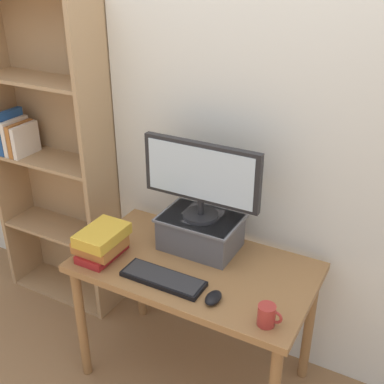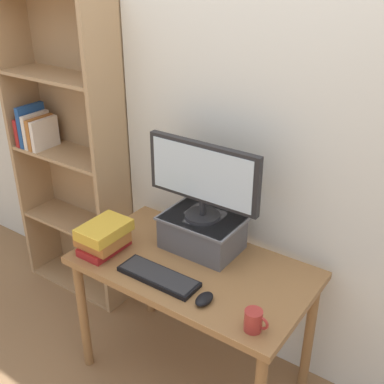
{
  "view_description": "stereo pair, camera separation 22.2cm",
  "coord_description": "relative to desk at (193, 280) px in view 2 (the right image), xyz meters",
  "views": [
    {
      "loc": [
        0.9,
        -1.68,
        2.08
      ],
      "look_at": [
        -0.05,
        0.06,
        1.08
      ],
      "focal_mm": 45.0,
      "sensor_mm": 36.0,
      "label": 1
    },
    {
      "loc": [
        1.09,
        -1.57,
        2.08
      ],
      "look_at": [
        -0.05,
        0.06,
        1.08
      ],
      "focal_mm": 45.0,
      "sensor_mm": 36.0,
      "label": 2
    }
  ],
  "objects": [
    {
      "name": "desk",
      "position": [
        0.0,
        0.0,
        0.0
      ],
      "size": [
        1.14,
        0.64,
        0.73
      ],
      "color": "olive",
      "rests_on": "ground_plane"
    },
    {
      "name": "coffee_mug",
      "position": [
        0.45,
        -0.23,
        0.14
      ],
      "size": [
        0.1,
        0.07,
        0.09
      ],
      "color": "#9E2D28",
      "rests_on": "desk"
    },
    {
      "name": "keyboard",
      "position": [
        -0.07,
        -0.18,
        0.11
      ],
      "size": [
        0.4,
        0.13,
        0.02
      ],
      "color": "black",
      "rests_on": "desk"
    },
    {
      "name": "back_wall",
      "position": [
        0.0,
        0.42,
        0.67
      ],
      "size": [
        7.0,
        0.08,
        2.6
      ],
      "color": "silver",
      "rests_on": "ground_plane"
    },
    {
      "name": "ground_plane",
      "position": [
        0.0,
        0.0,
        -0.63
      ],
      "size": [
        12.0,
        12.0,
        0.0
      ],
      "primitive_type": "plane",
      "color": "olive"
    },
    {
      "name": "book_stack",
      "position": [
        -0.43,
        -0.16,
        0.17
      ],
      "size": [
        0.21,
        0.25,
        0.16
      ],
      "color": "maroon",
      "rests_on": "desk"
    },
    {
      "name": "computer_monitor",
      "position": [
        -0.05,
        0.15,
        0.49
      ],
      "size": [
        0.6,
        0.18,
        0.39
      ],
      "color": "black",
      "rests_on": "riser_box"
    },
    {
      "name": "bookshelf_unit",
      "position": [
        -1.12,
        0.27,
        0.33
      ],
      "size": [
        0.77,
        0.28,
        1.91
      ],
      "color": "tan",
      "rests_on": "ground_plane"
    },
    {
      "name": "computer_mouse",
      "position": [
        0.2,
        -0.2,
        0.11
      ],
      "size": [
        0.06,
        0.1,
        0.04
      ],
      "color": "black",
      "rests_on": "desk"
    },
    {
      "name": "riser_box",
      "position": [
        -0.05,
        0.15,
        0.19
      ],
      "size": [
        0.4,
        0.28,
        0.17
      ],
      "color": "#515156",
      "rests_on": "desk"
    }
  ]
}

